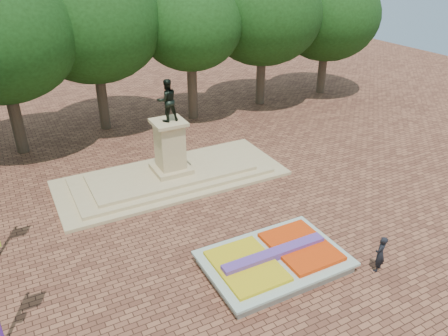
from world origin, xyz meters
name	(u,v)px	position (x,y,z in m)	size (l,w,h in m)	color
ground	(233,249)	(0.00, 0.00, 0.00)	(90.00, 90.00, 0.00)	brown
flower_bed	(275,260)	(1.03, -2.00, 0.38)	(6.30, 4.30, 0.91)	gray
monument	(171,167)	(0.00, 8.00, 0.88)	(14.00, 6.00, 6.40)	tan
tree_row_back	(147,40)	(2.33, 18.00, 6.67)	(44.80, 8.80, 10.43)	#392C1F
pedestrian	(380,254)	(5.04, -4.34, 0.89)	(0.65, 0.43, 1.79)	black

